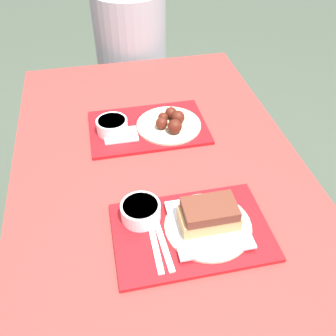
# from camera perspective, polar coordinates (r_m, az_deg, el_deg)

# --- Properties ---
(ground_plane) EXTENTS (12.00, 12.00, 0.00)m
(ground_plane) POSITION_cam_1_polar(r_m,az_deg,el_deg) (1.80, -0.58, -19.47)
(ground_plane) COLOR #424C3D
(picnic_table) EXTENTS (0.95, 1.64, 0.77)m
(picnic_table) POSITION_cam_1_polar(r_m,az_deg,el_deg) (1.25, -0.79, -4.58)
(picnic_table) COLOR maroon
(picnic_table) RESTS_ON ground_plane
(picnic_bench_far) EXTENTS (0.90, 0.28, 0.47)m
(picnic_bench_far) POSITION_cam_1_polar(r_m,az_deg,el_deg) (2.23, -6.03, 9.73)
(picnic_bench_far) COLOR maroon
(picnic_bench_far) RESTS_ON ground_plane
(tray_near) EXTENTS (0.42, 0.28, 0.01)m
(tray_near) POSITION_cam_1_polar(r_m,az_deg,el_deg) (1.04, 3.59, -9.64)
(tray_near) COLOR #B21419
(tray_near) RESTS_ON picnic_table
(tray_far) EXTENTS (0.42, 0.28, 0.01)m
(tray_far) POSITION_cam_1_polar(r_m,az_deg,el_deg) (1.39, -3.01, 6.19)
(tray_far) COLOR #B21419
(tray_far) RESTS_ON picnic_table
(bowl_coleslaw_near) EXTENTS (0.11, 0.11, 0.05)m
(bowl_coleslaw_near) POSITION_cam_1_polar(r_m,az_deg,el_deg) (1.04, -4.19, -6.47)
(bowl_coleslaw_near) COLOR white
(bowl_coleslaw_near) RESTS_ON tray_near
(brisket_sandwich_plate) EXTENTS (0.24, 0.24, 0.09)m
(brisket_sandwich_plate) POSITION_cam_1_polar(r_m,az_deg,el_deg) (1.02, 6.21, -7.80)
(brisket_sandwich_plate) COLOR beige
(brisket_sandwich_plate) RESTS_ON tray_near
(plastic_fork_near) EXTENTS (0.02, 0.17, 0.00)m
(plastic_fork_near) POSITION_cam_1_polar(r_m,az_deg,el_deg) (1.00, -1.95, -11.83)
(plastic_fork_near) COLOR white
(plastic_fork_near) RESTS_ON tray_near
(plastic_knife_near) EXTENTS (0.03, 0.17, 0.00)m
(plastic_knife_near) POSITION_cam_1_polar(r_m,az_deg,el_deg) (1.00, -0.69, -11.62)
(plastic_knife_near) COLOR white
(plastic_knife_near) RESTS_ON tray_near
(bowl_coleslaw_far) EXTENTS (0.11, 0.11, 0.05)m
(bowl_coleslaw_far) POSITION_cam_1_polar(r_m,az_deg,el_deg) (1.35, -8.52, 6.45)
(bowl_coleslaw_far) COLOR white
(bowl_coleslaw_far) RESTS_ON tray_far
(wings_plate_far) EXTENTS (0.24, 0.24, 0.06)m
(wings_plate_far) POSITION_cam_1_polar(r_m,az_deg,el_deg) (1.37, 0.32, 6.96)
(wings_plate_far) COLOR beige
(wings_plate_far) RESTS_ON tray_far
(napkin_far) EXTENTS (0.12, 0.08, 0.01)m
(napkin_far) POSITION_cam_1_polar(r_m,az_deg,el_deg) (1.34, -7.19, 4.99)
(napkin_far) COLOR white
(napkin_far) RESTS_ON tray_far
(person_seated_across) EXTENTS (0.37, 0.37, 0.75)m
(person_seated_across) POSITION_cam_1_polar(r_m,az_deg,el_deg) (2.06, -5.73, 18.95)
(person_seated_across) COLOR #9E9EA3
(person_seated_across) RESTS_ON picnic_bench_far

